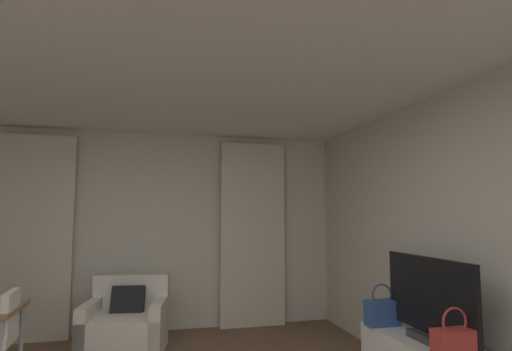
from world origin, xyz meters
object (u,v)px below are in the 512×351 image
at_px(handbag_secondary, 456,344).
at_px(tv_flatscreen, 429,301).
at_px(armchair, 126,327).
at_px(handbag_primary, 382,312).

bearing_deg(handbag_secondary, tv_flatscreen, 72.63).
distance_m(armchair, tv_flatscreen, 3.15).
relative_size(armchair, handbag_primary, 2.59).
xyz_separation_m(armchair, handbag_primary, (2.28, -1.46, 0.37)).
bearing_deg(handbag_primary, armchair, 147.46).
height_order(handbag_primary, handbag_secondary, same).
relative_size(armchair, tv_flatscreen, 0.93).
bearing_deg(handbag_primary, handbag_secondary, -91.01).
distance_m(armchair, handbag_primary, 2.73).
xyz_separation_m(handbag_primary, handbag_secondary, (-0.02, -0.93, 0.00)).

